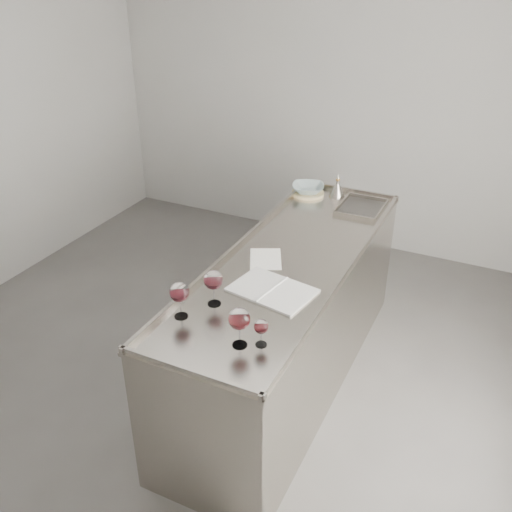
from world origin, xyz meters
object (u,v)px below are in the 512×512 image
at_px(wine_glass_small, 261,328).
at_px(wine_funnel, 337,190).
at_px(wine_glass_right, 239,320).
at_px(ceramic_bowl, 308,188).
at_px(wine_glass_middle, 213,281).
at_px(notebook, 272,290).
at_px(counter, 289,321).
at_px(wine_glass_left, 179,293).

relative_size(wine_glass_small, wine_funnel, 0.80).
bearing_deg(wine_glass_right, wine_funnel, 94.97).
relative_size(ceramic_bowl, wine_funnel, 1.35).
bearing_deg(wine_glass_middle, notebook, 47.71).
bearing_deg(counter, wine_glass_right, -83.02).
bearing_deg(ceramic_bowl, wine_glass_middle, -86.61).
distance_m(wine_glass_small, wine_funnel, 1.93).
bearing_deg(wine_glass_right, wine_glass_small, 27.01).
distance_m(counter, wine_glass_middle, 0.91).
relative_size(wine_glass_middle, wine_glass_right, 0.98).
xyz_separation_m(wine_glass_middle, wine_glass_small, (0.38, -0.21, -0.04)).
bearing_deg(wine_glass_small, wine_glass_right, -152.99).
distance_m(counter, wine_glass_right, 1.10).
relative_size(wine_glass_left, wine_glass_middle, 0.99).
distance_m(wine_glass_middle, wine_funnel, 1.70).
bearing_deg(wine_glass_middle, counter, 74.52).
relative_size(counter, wine_glass_small, 16.79).
xyz_separation_m(notebook, wine_funnel, (-0.11, 1.45, 0.05)).
bearing_deg(wine_glass_left, wine_glass_right, -11.96).
bearing_deg(counter, wine_glass_left, -108.54).
distance_m(counter, wine_glass_left, 1.06).
height_order(wine_glass_right, wine_funnel, wine_glass_right).
height_order(wine_glass_middle, wine_funnel, wine_glass_middle).
bearing_deg(wine_glass_left, wine_funnel, 83.45).
xyz_separation_m(counter, wine_glass_small, (0.20, -0.85, 0.57)).
height_order(wine_glass_left, wine_glass_middle, wine_glass_middle).
xyz_separation_m(wine_glass_small, ceramic_bowl, (-0.48, 1.85, -0.05)).
distance_m(wine_glass_middle, wine_glass_right, 0.39).
height_order(wine_glass_small, ceramic_bowl, wine_glass_small).
bearing_deg(wine_funnel, wine_glass_middle, -93.99).
bearing_deg(wine_funnel, notebook, -85.61).
relative_size(counter, notebook, 4.90).
relative_size(wine_glass_left, wine_glass_small, 1.41).
height_order(wine_glass_small, notebook, wine_glass_small).
xyz_separation_m(wine_glass_left, wine_glass_right, (0.39, -0.08, 0.00)).
relative_size(wine_glass_left, ceramic_bowl, 0.83).
height_order(wine_glass_left, ceramic_bowl, wine_glass_left).
bearing_deg(ceramic_bowl, wine_glass_right, -78.54).
bearing_deg(wine_funnel, wine_glass_left, -96.55).
relative_size(wine_glass_right, wine_glass_small, 1.46).
xyz_separation_m(wine_glass_middle, notebook, (0.23, 0.25, -0.14)).
bearing_deg(ceramic_bowl, wine_glass_left, -90.00).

